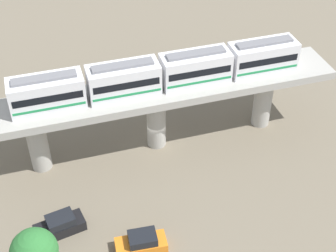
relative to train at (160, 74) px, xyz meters
The scene contains 6 objects.
ground_plane 8.48m from the train, 90.00° to the right, with size 120.00×120.00×0.00m, color #706654.
viaduct 3.04m from the train, 90.00° to the right, with size 5.20×35.80×6.93m.
train is the anchor object (origin of this frame).
parked_car_orange 15.53m from the train, 23.17° to the right, with size 2.13×4.33×1.76m.
parked_car_black 16.23m from the train, 53.21° to the right, with size 2.51×4.45×1.76m.
tree_near_viaduct 19.40m from the train, 45.69° to the right, with size 3.57×3.57×5.69m.
Camera 1 is at (37.32, -10.18, 34.13)m, focal length 53.33 mm.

